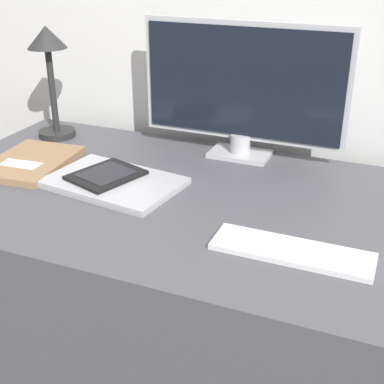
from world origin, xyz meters
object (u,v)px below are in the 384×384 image
at_px(laptop, 114,182).
at_px(ereader, 106,175).
at_px(keyboard, 292,251).
at_px(notebook, 31,162).
at_px(desk_lamp, 49,62).
at_px(monitor, 243,88).

xyz_separation_m(laptop, ereader, (-0.03, 0.01, 0.01)).
height_order(keyboard, notebook, notebook).
relative_size(ereader, desk_lamp, 0.61).
bearing_deg(keyboard, desk_lamp, 154.50).
distance_m(laptop, desk_lamp, 0.50).
bearing_deg(desk_lamp, ereader, -37.14).
bearing_deg(notebook, keyboard, -12.79).
height_order(ereader, notebook, ereader).
height_order(keyboard, ereader, ereader).
height_order(monitor, keyboard, monitor).
bearing_deg(keyboard, ereader, 163.32).
relative_size(laptop, notebook, 1.23).
relative_size(monitor, laptop, 1.63).
distance_m(ereader, notebook, 0.26).
distance_m(ereader, desk_lamp, 0.47).
relative_size(monitor, notebook, 2.01).
distance_m(monitor, desk_lamp, 0.60).
xyz_separation_m(desk_lamp, notebook, (0.08, -0.23, -0.23)).
bearing_deg(keyboard, monitor, 119.07).
distance_m(keyboard, laptop, 0.52).
bearing_deg(keyboard, notebook, 167.21).
distance_m(laptop, ereader, 0.03).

